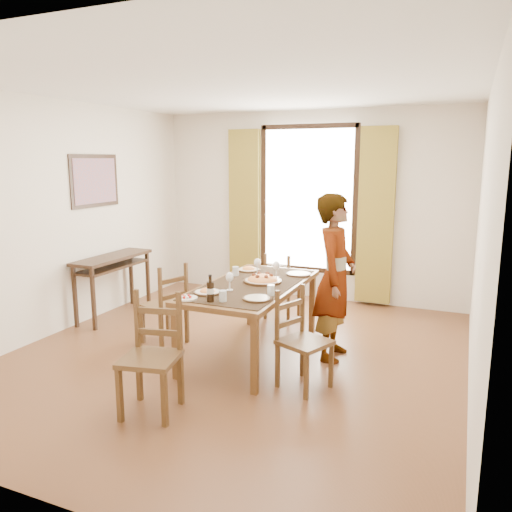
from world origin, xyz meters
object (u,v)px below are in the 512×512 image
at_px(dining_table, 252,290).
at_px(man, 335,277).
at_px(pasta_platter, 263,278).
at_px(console_table, 113,265).

distance_m(dining_table, man, 0.86).
bearing_deg(pasta_platter, man, 11.52).
distance_m(man, pasta_platter, 0.75).
relative_size(console_table, pasta_platter, 3.00).
bearing_deg(pasta_platter, dining_table, -126.80).
distance_m(console_table, pasta_platter, 2.27).
relative_size(console_table, man, 0.71).
distance_m(dining_table, pasta_platter, 0.17).
bearing_deg(dining_table, pasta_platter, 53.20).
bearing_deg(console_table, dining_table, -12.20).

